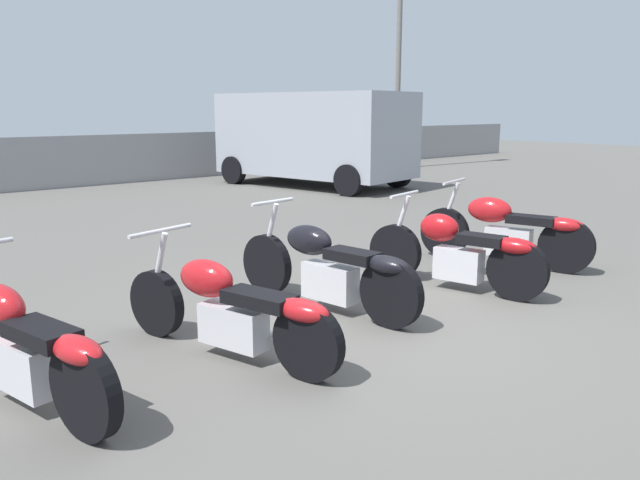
{
  "coord_description": "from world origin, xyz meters",
  "views": [
    {
      "loc": [
        -3.86,
        -3.67,
        1.88
      ],
      "look_at": [
        0.0,
        0.71,
        0.65
      ],
      "focal_mm": 35.0,
      "sensor_mm": 36.0,
      "label": 1
    }
  ],
  "objects_px": {
    "motorcycle_slot_4": "(506,230)",
    "parked_van": "(313,135)",
    "motorcycle_slot_1": "(231,309)",
    "light_pole_left": "(400,11)",
    "motorcycle_slot_3": "(457,252)",
    "motorcycle_slot_2": "(328,268)",
    "motorcycle_slot_0": "(20,345)",
    "traffic_cone_near": "(553,235)"
  },
  "relations": [
    {
      "from": "motorcycle_slot_4",
      "to": "parked_van",
      "type": "bearing_deg",
      "value": 50.48
    },
    {
      "from": "motorcycle_slot_1",
      "to": "light_pole_left",
      "type": "bearing_deg",
      "value": 23.48
    },
    {
      "from": "light_pole_left",
      "to": "motorcycle_slot_3",
      "type": "bearing_deg",
      "value": -135.49
    },
    {
      "from": "motorcycle_slot_1",
      "to": "parked_van",
      "type": "relative_size",
      "value": 0.41
    },
    {
      "from": "motorcycle_slot_2",
      "to": "motorcycle_slot_3",
      "type": "bearing_deg",
      "value": -21.51
    },
    {
      "from": "light_pole_left",
      "to": "motorcycle_slot_0",
      "type": "relative_size",
      "value": 3.94
    },
    {
      "from": "motorcycle_slot_1",
      "to": "motorcycle_slot_2",
      "type": "height_order",
      "value": "motorcycle_slot_2"
    },
    {
      "from": "motorcycle_slot_1",
      "to": "motorcycle_slot_3",
      "type": "relative_size",
      "value": 1.05
    },
    {
      "from": "motorcycle_slot_0",
      "to": "motorcycle_slot_2",
      "type": "xyz_separation_m",
      "value": [
        2.77,
        0.14,
        0.01
      ]
    },
    {
      "from": "light_pole_left",
      "to": "motorcycle_slot_0",
      "type": "bearing_deg",
      "value": -146.23
    },
    {
      "from": "motorcycle_slot_3",
      "to": "traffic_cone_near",
      "type": "distance_m",
      "value": 2.52
    },
    {
      "from": "motorcycle_slot_3",
      "to": "parked_van",
      "type": "height_order",
      "value": "parked_van"
    },
    {
      "from": "motorcycle_slot_4",
      "to": "motorcycle_slot_2",
      "type": "bearing_deg",
      "value": 162.5
    },
    {
      "from": "parked_van",
      "to": "traffic_cone_near",
      "type": "height_order",
      "value": "parked_van"
    },
    {
      "from": "motorcycle_slot_1",
      "to": "parked_van",
      "type": "distance_m",
      "value": 11.03
    },
    {
      "from": "motorcycle_slot_3",
      "to": "motorcycle_slot_4",
      "type": "relative_size",
      "value": 0.95
    },
    {
      "from": "motorcycle_slot_0",
      "to": "parked_van",
      "type": "xyz_separation_m",
      "value": [
        9.09,
        7.68,
        0.85
      ]
    },
    {
      "from": "light_pole_left",
      "to": "parked_van",
      "type": "relative_size",
      "value": 1.61
    },
    {
      "from": "light_pole_left",
      "to": "motorcycle_slot_2",
      "type": "distance_m",
      "value": 15.29
    },
    {
      "from": "parked_van",
      "to": "motorcycle_slot_4",
      "type": "bearing_deg",
      "value": -123.93
    },
    {
      "from": "parked_van",
      "to": "traffic_cone_near",
      "type": "distance_m",
      "value": 8.07
    },
    {
      "from": "motorcycle_slot_0",
      "to": "light_pole_left",
      "type": "bearing_deg",
      "value": 22.26
    },
    {
      "from": "motorcycle_slot_3",
      "to": "parked_van",
      "type": "distance_m",
      "value": 9.32
    },
    {
      "from": "motorcycle_slot_2",
      "to": "traffic_cone_near",
      "type": "bearing_deg",
      "value": -8.66
    },
    {
      "from": "motorcycle_slot_0",
      "to": "motorcycle_slot_3",
      "type": "distance_m",
      "value": 4.27
    },
    {
      "from": "motorcycle_slot_0",
      "to": "parked_van",
      "type": "height_order",
      "value": "parked_van"
    },
    {
      "from": "motorcycle_slot_1",
      "to": "motorcycle_slot_2",
      "type": "xyz_separation_m",
      "value": [
        1.33,
        0.36,
        0.03
      ]
    },
    {
      "from": "light_pole_left",
      "to": "traffic_cone_near",
      "type": "relative_size",
      "value": 19.62
    },
    {
      "from": "motorcycle_slot_2",
      "to": "motorcycle_slot_4",
      "type": "xyz_separation_m",
      "value": [
        2.81,
        -0.12,
        0.02
      ]
    },
    {
      "from": "motorcycle_slot_2",
      "to": "motorcycle_slot_4",
      "type": "height_order",
      "value": "motorcycle_slot_4"
    },
    {
      "from": "motorcycle_slot_1",
      "to": "parked_van",
      "type": "height_order",
      "value": "parked_van"
    },
    {
      "from": "motorcycle_slot_0",
      "to": "traffic_cone_near",
      "type": "xyz_separation_m",
      "value": [
        6.76,
        0.03,
        -0.19
      ]
    },
    {
      "from": "motorcycle_slot_2",
      "to": "motorcycle_slot_4",
      "type": "bearing_deg",
      "value": -9.52
    },
    {
      "from": "motorcycle_slot_0",
      "to": "motorcycle_slot_4",
      "type": "bearing_deg",
      "value": -11.31
    },
    {
      "from": "parked_van",
      "to": "traffic_cone_near",
      "type": "bearing_deg",
      "value": -116.28
    },
    {
      "from": "motorcycle_slot_4",
      "to": "motorcycle_slot_0",
      "type": "bearing_deg",
      "value": 165.23
    },
    {
      "from": "motorcycle_slot_1",
      "to": "motorcycle_slot_3",
      "type": "xyz_separation_m",
      "value": [
        2.81,
        -0.02,
        0.02
      ]
    },
    {
      "from": "motorcycle_slot_0",
      "to": "motorcycle_slot_3",
      "type": "relative_size",
      "value": 1.05
    },
    {
      "from": "motorcycle_slot_1",
      "to": "motorcycle_slot_2",
      "type": "relative_size",
      "value": 0.96
    },
    {
      "from": "motorcycle_slot_1",
      "to": "motorcycle_slot_4",
      "type": "relative_size",
      "value": 1.0
    },
    {
      "from": "motorcycle_slot_0",
      "to": "parked_van",
      "type": "bearing_deg",
      "value": 28.7
    },
    {
      "from": "motorcycle_slot_2",
      "to": "motorcycle_slot_3",
      "type": "relative_size",
      "value": 1.1
    }
  ]
}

